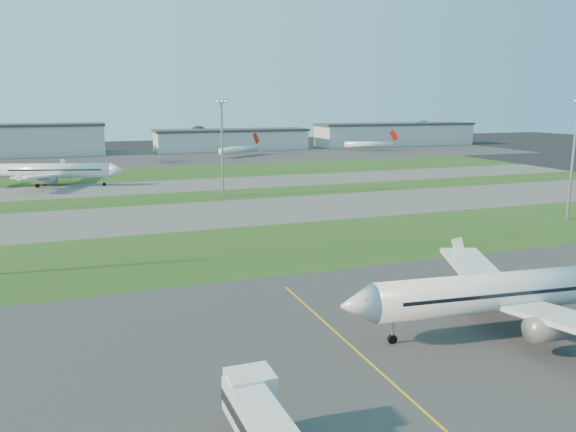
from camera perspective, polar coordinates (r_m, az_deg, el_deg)
name	(u,v)px	position (r m, az deg, el deg)	size (l,w,h in m)	color
ground	(349,401)	(50.76, 6.22, -18.14)	(700.00, 700.00, 0.00)	black
apron_near	(349,401)	(50.75, 6.22, -18.14)	(300.00, 70.00, 0.01)	#333335
grass_strip_a	(215,252)	(96.85, -7.46, -3.62)	(300.00, 34.00, 0.01)	#214316
taxiway_a	(182,216)	(128.47, -10.69, 0.02)	(300.00, 32.00, 0.01)	#515154
grass_strip_b	(166,198)	(152.81, -12.24, 1.76)	(300.00, 18.00, 0.01)	#214316
taxiway_b	(156,187)	(174.38, -13.25, 2.89)	(300.00, 26.00, 0.01)	#515154
grass_strip_c	(145,174)	(206.91, -14.36, 4.15)	(300.00, 40.00, 0.01)	#214316
apron_far	(131,159)	(266.35, -15.70, 5.63)	(400.00, 80.00, 0.01)	#333335
yellow_line	(400,391)	(52.92, 11.31, -16.99)	(0.25, 60.00, 0.02)	gold
airliner_parked	(518,291)	(67.55, 22.34, -7.06)	(41.64, 35.19, 13.00)	white
airliner_taxiing	(52,171)	(184.85, -22.85, 4.24)	(41.52, 34.96, 13.34)	white
mini_jet_near	(239,150)	(267.72, -4.96, 6.75)	(24.39, 17.87, 9.48)	white
mini_jet_far	(369,144)	(302.94, 8.28, 7.21)	(27.48, 11.85, 9.48)	white
light_mast_centre	(222,142)	(151.85, -6.72, 7.52)	(3.20, 0.70, 25.80)	gray
light_mast_east	(574,152)	(134.35, 27.03, 5.85)	(3.20, 0.70, 25.80)	gray
hangar_west	(27,140)	(296.00, -25.02, 7.02)	(71.40, 23.00, 15.20)	#A8ABB0
hangar_east	(231,140)	(304.43, -5.76, 7.74)	(81.60, 23.00, 11.20)	#A8ABB0
hangar_far_east	(395,134)	(342.96, 10.81, 8.17)	(96.90, 23.00, 13.20)	#A8ABB0
tree_mid_west	(83,141)	(306.03, -20.14, 7.16)	(9.90, 9.90, 10.80)	black
tree_mid_east	(199,136)	(314.72, -9.08, 7.99)	(11.55, 11.55, 12.60)	black
tree_east	(325,135)	(335.34, 3.80, 8.20)	(10.45, 10.45, 11.40)	black
tree_far_east	(423,131)	(372.37, 13.57, 8.43)	(12.65, 12.65, 13.80)	black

